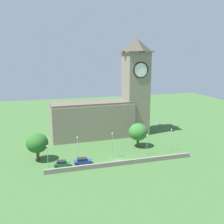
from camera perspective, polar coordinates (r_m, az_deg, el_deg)
The scene contains 12 objects.
ground_plane at distance 91.06m, azimuth -1.63°, elevation -6.81°, with size 200.00×200.00×0.00m, color #3D6633.
church at distance 97.56m, azimuth -0.42°, elevation 1.25°, with size 36.56×10.74×35.39m.
quay_barrier at distance 74.31m, azimuth 2.16°, elevation -10.77°, with size 41.65×0.70×1.24m, color gray.
car_green at distance 74.25m, azimuth -10.62°, elevation -10.79°, with size 4.52×2.56×1.72m.
car_blue at distance 74.89m, azimuth -6.25°, elevation -10.39°, with size 4.89×2.54×1.84m.
streetlamp_west_end at distance 73.76m, azimuth -13.60°, elevation -8.33°, with size 0.44×0.44×6.13m.
streetlamp_west_mid at distance 75.10m, azimuth -7.36°, elevation -7.10°, with size 0.44×0.44×7.44m.
streetlamp_central at distance 77.52m, azimuth 0.07°, elevation -6.29°, with size 0.44×0.44×7.64m.
streetlamp_east_mid at distance 80.90m, azimuth 7.50°, elevation -6.15°, with size 0.44×0.44×6.36m.
streetlamp_east_end at distance 85.02m, azimuth 12.53°, elevation -5.10°, with size 0.44×0.44×7.19m.
tree_riverside_east at distance 78.42m, azimuth -15.67°, elevation -6.41°, with size 6.15×6.15×8.01m.
tree_churchyard at distance 87.01m, azimuth 5.60°, elevation -4.26°, with size 6.15×6.15×7.89m.
Camera 1 is at (-22.34, -68.21, 29.46)m, focal length 42.86 mm.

